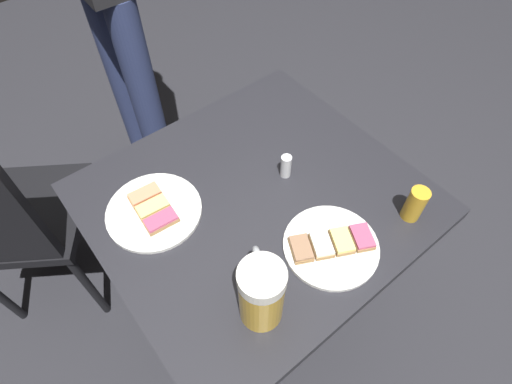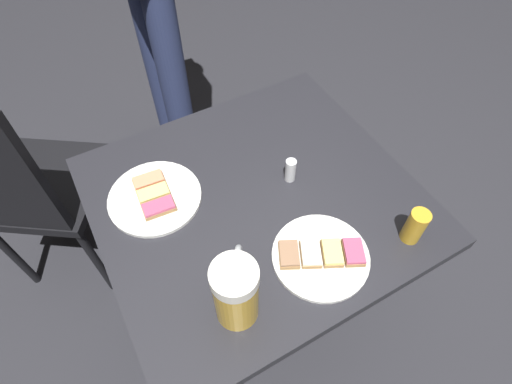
{
  "view_description": "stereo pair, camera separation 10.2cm",
  "coord_description": "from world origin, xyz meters",
  "views": [
    {
      "loc": [
        -0.48,
        0.38,
        1.54
      ],
      "look_at": [
        0.0,
        0.0,
        0.73
      ],
      "focal_mm": 28.36,
      "sensor_mm": 36.0,
      "label": 1
    },
    {
      "loc": [
        -0.54,
        0.3,
        1.54
      ],
      "look_at": [
        0.0,
        0.0,
        0.73
      ],
      "focal_mm": 28.36,
      "sensor_mm": 36.0,
      "label": 2
    }
  ],
  "objects": [
    {
      "name": "cafe_chair",
      "position": [
        0.51,
        0.55,
        0.53
      ],
      "size": [
        0.53,
        0.53,
        0.94
      ],
      "rotation": [
        0.0,
        0.0,
        -2.17
      ],
      "color": "black",
      "rests_on": "ground_plane"
    },
    {
      "name": "plate_far",
      "position": [
        0.12,
        0.23,
        0.72
      ],
      "size": [
        0.24,
        0.24,
        0.03
      ],
      "color": "white",
      "rests_on": "cafe_table"
    },
    {
      "name": "salt_shaker",
      "position": [
        0.01,
        -0.11,
        0.75
      ],
      "size": [
        0.03,
        0.03,
        0.07
      ],
      "primitive_type": "cylinder",
      "color": "silver",
      "rests_on": "cafe_table"
    },
    {
      "name": "ground_plane",
      "position": [
        0.0,
        0.0,
        0.0
      ],
      "size": [
        6.0,
        6.0,
        0.0
      ],
      "primitive_type": "plane",
      "color": "#28282D"
    },
    {
      "name": "beer_glass_small",
      "position": [
        -0.28,
        -0.26,
        0.76
      ],
      "size": [
        0.05,
        0.05,
        0.09
      ],
      "primitive_type": "cylinder",
      "color": "gold",
      "rests_on": "cafe_table"
    },
    {
      "name": "cafe_table",
      "position": [
        0.0,
        0.0,
        0.56
      ],
      "size": [
        0.73,
        0.79,
        0.71
      ],
      "color": "black",
      "rests_on": "ground_plane"
    },
    {
      "name": "beer_mug",
      "position": [
        -0.24,
        0.18,
        0.8
      ],
      "size": [
        0.14,
        0.11,
        0.18
      ],
      "color": "gold",
      "rests_on": "cafe_table"
    },
    {
      "name": "plate_near",
      "position": [
        -0.22,
        -0.04,
        0.72
      ],
      "size": [
        0.22,
        0.22,
        0.03
      ],
      "color": "white",
      "rests_on": "cafe_table"
    }
  ]
}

